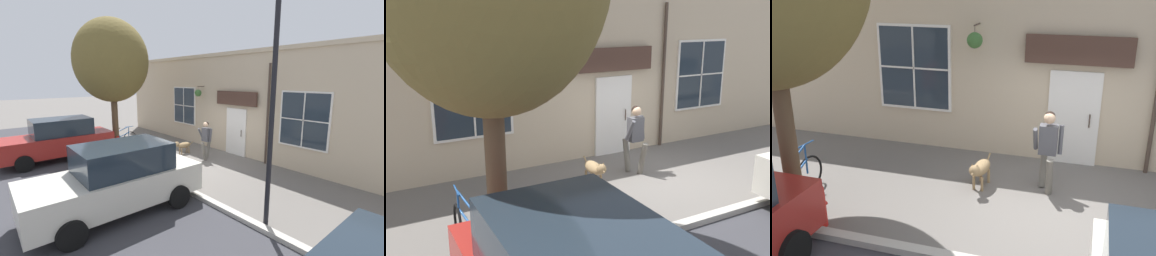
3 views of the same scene
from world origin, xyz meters
TOP-DOWN VIEW (x-y plane):
  - ground_plane at (0.00, 0.00)m, footprint 90.00×90.00m
  - storefront_facade at (-2.34, -0.00)m, footprint 0.95×18.00m
  - pedestrian_walking at (-0.67, -0.15)m, footprint 0.70×0.55m
  - dog_on_leash at (-0.41, -1.40)m, footprint 1.07×0.35m
  - leaning_bicycle at (1.12, -4.52)m, footprint 1.73×0.27m
  - fire_hydrant at (1.72, -3.60)m, footprint 0.34×0.20m

SIDE VIEW (x-z plane):
  - ground_plane at x=0.00m, z-range 0.00..0.00m
  - leaning_bicycle at x=1.12m, z-range -0.13..0.88m
  - fire_hydrant at x=1.72m, z-range 0.01..0.78m
  - dog_on_leash at x=-0.41m, z-range 0.09..0.73m
  - pedestrian_walking at x=-0.67m, z-range 0.16..1.79m
  - storefront_facade at x=-2.34m, z-range 0.01..4.58m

